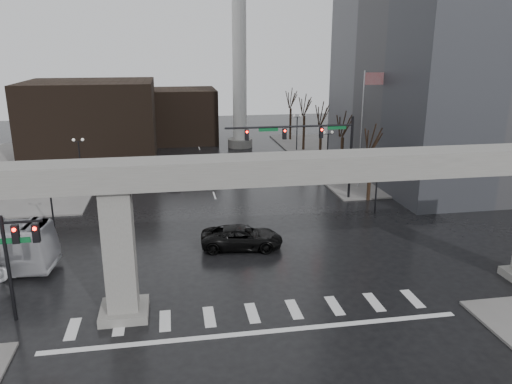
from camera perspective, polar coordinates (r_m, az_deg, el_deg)
ground at (r=29.51m, az=-0.76°, el=-12.70°), size 160.00×160.00×0.00m
sidewalk_ne at (r=69.88m, az=15.89°, el=4.01°), size 28.00×36.00×0.15m
elevated_guideway at (r=27.06m, az=1.83°, el=0.37°), size 48.00×2.60×8.70m
building_far_left at (r=68.83m, az=-18.24°, el=7.81°), size 16.00×14.00×10.00m
building_far_mid at (r=78.18m, az=-8.36°, el=8.65°), size 10.00×10.00×8.00m
smokestack at (r=72.17m, az=-1.92°, el=15.63°), size 3.60×3.60×30.00m
signal_mast_arm at (r=46.92m, az=6.48°, el=5.85°), size 12.12×0.43×8.00m
signal_left_pole at (r=29.11m, az=-25.66°, el=-5.98°), size 2.30×0.30×6.00m
flagpole_assembly at (r=51.69m, az=12.34°, el=8.47°), size 2.06×0.12×12.00m
lamp_right_0 at (r=44.53m, az=13.68°, el=1.81°), size 1.22×0.32×5.11m
lamp_right_1 at (r=57.30m, az=8.20°, el=5.32°), size 1.22×0.32×5.11m
lamp_right_2 at (r=70.54m, az=4.71°, el=7.51°), size 1.22×0.32×5.11m
lamp_left_0 at (r=42.02m, az=-22.49°, el=0.13°), size 1.22×0.32×5.11m
lamp_left_1 at (r=55.37m, az=-19.53°, el=4.15°), size 1.22×0.32×5.11m
lamp_left_2 at (r=68.99m, az=-17.72°, el=6.58°), size 1.22×0.32×5.11m
tree_right_0 at (r=48.67m, az=12.90°, el=2.25°), size 1.09×1.58×7.50m
tree_right_1 at (r=55.92m, az=9.80°, el=4.32°), size 1.09×1.61×7.67m
tree_right_2 at (r=63.35m, az=7.41°, el=5.89°), size 1.10×1.63×7.85m
tree_right_3 at (r=70.90m, az=5.51°, el=7.13°), size 1.11×1.66×8.02m
tree_right_4 at (r=78.54m, az=3.98°, el=8.12°), size 1.12×1.69×8.19m
pickup_truck at (r=36.72m, az=-1.62°, el=-5.20°), size 6.28×3.51×1.66m
far_car at (r=54.35m, az=-9.20°, el=1.67°), size 2.23×4.32×1.40m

